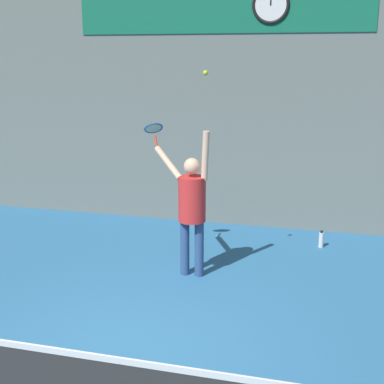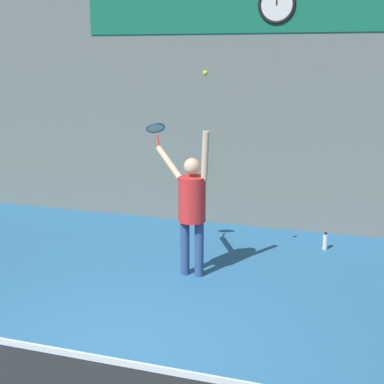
{
  "view_description": "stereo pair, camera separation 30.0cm",
  "coord_description": "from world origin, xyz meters",
  "px_view_note": "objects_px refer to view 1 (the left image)",
  "views": [
    {
      "loc": [
        1.99,
        -4.51,
        3.07
      ],
      "look_at": [
        0.16,
        2.43,
        1.23
      ],
      "focal_mm": 50.0,
      "sensor_mm": 36.0,
      "label": 1
    },
    {
      "loc": [
        2.28,
        -4.43,
        3.07
      ],
      "look_at": [
        0.16,
        2.43,
        1.23
      ],
      "focal_mm": 50.0,
      "sensor_mm": 36.0,
      "label": 2
    }
  ],
  "objects_px": {
    "tennis_player": "(192,203)",
    "water_bottle": "(321,240)",
    "tennis_racket": "(154,129)",
    "scoreboard_clock": "(271,5)",
    "tennis_ball": "(206,73)"
  },
  "relations": [
    {
      "from": "scoreboard_clock",
      "to": "water_bottle",
      "type": "bearing_deg",
      "value": -38.31
    },
    {
      "from": "tennis_ball",
      "to": "water_bottle",
      "type": "bearing_deg",
      "value": 46.54
    },
    {
      "from": "water_bottle",
      "to": "tennis_racket",
      "type": "bearing_deg",
      "value": -155.9
    },
    {
      "from": "tennis_player",
      "to": "water_bottle",
      "type": "bearing_deg",
      "value": 42.66
    },
    {
      "from": "tennis_racket",
      "to": "scoreboard_clock",
      "type": "bearing_deg",
      "value": 53.81
    },
    {
      "from": "tennis_ball",
      "to": "water_bottle",
      "type": "height_order",
      "value": "tennis_ball"
    },
    {
      "from": "scoreboard_clock",
      "to": "tennis_racket",
      "type": "bearing_deg",
      "value": -126.19
    },
    {
      "from": "scoreboard_clock",
      "to": "water_bottle",
      "type": "height_order",
      "value": "scoreboard_clock"
    },
    {
      "from": "tennis_player",
      "to": "water_bottle",
      "type": "distance_m",
      "value": 2.59
    },
    {
      "from": "scoreboard_clock",
      "to": "tennis_racket",
      "type": "height_order",
      "value": "scoreboard_clock"
    },
    {
      "from": "tennis_player",
      "to": "tennis_ball",
      "type": "height_order",
      "value": "tennis_ball"
    },
    {
      "from": "scoreboard_clock",
      "to": "tennis_player",
      "type": "relative_size",
      "value": 0.3
    },
    {
      "from": "tennis_racket",
      "to": "water_bottle",
      "type": "relative_size",
      "value": 1.28
    },
    {
      "from": "scoreboard_clock",
      "to": "tennis_player",
      "type": "bearing_deg",
      "value": -106.06
    },
    {
      "from": "tennis_player",
      "to": "tennis_racket",
      "type": "xyz_separation_m",
      "value": [
        -0.72,
        0.52,
        0.94
      ]
    }
  ]
}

